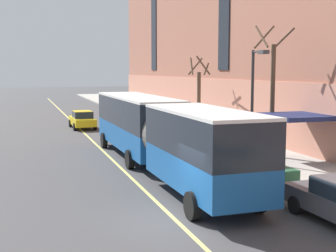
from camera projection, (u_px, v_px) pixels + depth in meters
The scene contains 12 objects.
ground_plane at pixel (179, 220), 16.06m from camera, with size 260.00×260.00×0.00m, color #424244.
sidewalk at pixel (335, 181), 21.51m from camera, with size 4.69×160.00×0.15m, color #ADA89E.
city_bus at pixel (158, 130), 23.74m from camera, with size 3.15×19.28×3.61m.
parked_car_red_0 at pixel (196, 142), 28.34m from camera, with size 2.13×4.29×1.56m.
parked_car_green_2 at pixel (255, 166), 21.32m from camera, with size 2.04×4.59×1.56m.
parked_car_red_4 at pixel (121, 111), 49.56m from camera, with size 1.96×4.73×1.56m.
parked_car_darkgray_6 at pixel (136, 118), 42.96m from camera, with size 2.04×4.76×1.56m.
taxi_cab at pixel (82, 120), 41.20m from camera, with size 2.07×4.45×1.56m.
street_tree_far_uptown at pixel (272, 91), 26.80m from camera, with size 2.01×1.77×7.58m.
street_tree_far_downtown at pixel (199, 94), 37.73m from camera, with size 1.58×1.58×6.12m.
street_lamp at pixel (255, 93), 24.93m from camera, with size 0.36×1.48×6.04m.
lane_centerline at pixel (152, 198), 18.87m from camera, with size 0.16×140.00×0.01m, color #E0D66B.
Camera 1 is at (-5.08, -14.71, 5.14)m, focal length 50.00 mm.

